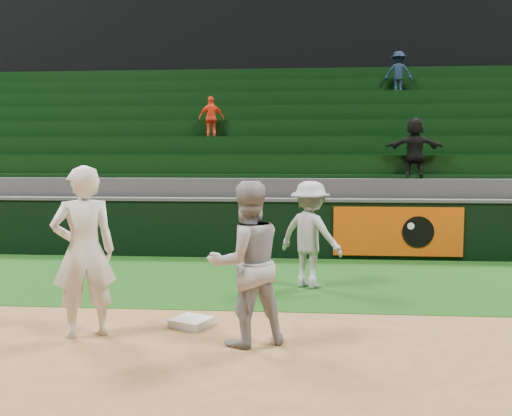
% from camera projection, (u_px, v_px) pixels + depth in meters
% --- Properties ---
extents(ground, '(70.00, 70.00, 0.00)m').
position_uv_depth(ground, '(213.00, 331.00, 6.91)').
color(ground, brown).
rests_on(ground, ground).
extents(foul_grass, '(36.00, 4.20, 0.01)m').
position_uv_depth(foul_grass, '(240.00, 279.00, 9.89)').
color(foul_grass, '#10380E').
rests_on(foul_grass, ground).
extents(upper_deck, '(40.00, 12.00, 12.00)m').
position_uv_depth(upper_deck, '(278.00, 64.00, 23.71)').
color(upper_deck, black).
rests_on(upper_deck, ground).
extents(first_base, '(0.56, 0.56, 0.10)m').
position_uv_depth(first_base, '(192.00, 322.00, 7.12)').
color(first_base, silver).
rests_on(first_base, ground).
extents(first_baseman, '(0.87, 0.76, 2.01)m').
position_uv_depth(first_baseman, '(84.00, 252.00, 6.65)').
color(first_baseman, white).
rests_on(first_baseman, ground).
extents(baserunner, '(1.11, 1.02, 1.84)m').
position_uv_depth(baserunner, '(247.00, 263.00, 6.37)').
color(baserunner, '#9C9DA6').
rests_on(baserunner, ground).
extents(base_coach, '(1.28, 1.14, 1.72)m').
position_uv_depth(base_coach, '(310.00, 234.00, 9.16)').
color(base_coach, '#A1A2AE').
rests_on(base_coach, foul_grass).
extents(field_wall, '(36.00, 0.45, 1.25)m').
position_uv_depth(field_wall, '(253.00, 227.00, 12.02)').
color(field_wall, black).
rests_on(field_wall, ground).
extents(stadium_seating, '(36.00, 5.95, 5.12)m').
position_uv_depth(stadium_seating, '(264.00, 172.00, 15.67)').
color(stadium_seating, '#363638').
rests_on(stadium_seating, ground).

